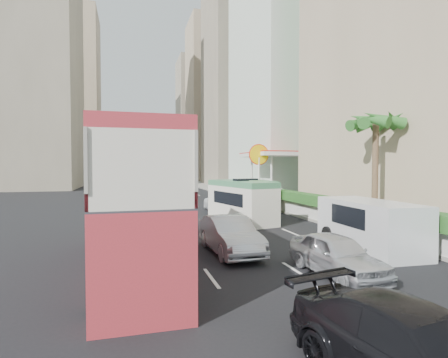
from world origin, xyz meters
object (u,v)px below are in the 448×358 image
object	(u,v)px
car_silver_lane_a	(230,253)
palm_tree	(375,175)
van_asset	(219,211)
minibus_near	(241,201)
panel_van_far	(238,194)
minibus_far	(252,196)
car_silver_lane_b	(336,275)
double_decker_bus	(138,201)
shell_station	(277,176)
panel_van_near	(369,225)

from	to	relation	value
car_silver_lane_a	palm_tree	world-z (taller)	palm_tree
car_silver_lane_a	van_asset	size ratio (longest dim) A/B	1.07
minibus_near	panel_van_far	bearing A→B (deg)	62.03
minibus_far	car_silver_lane_a	bearing A→B (deg)	-117.26
panel_van_far	minibus_far	bearing A→B (deg)	-92.49
car_silver_lane_b	minibus_far	size ratio (longest dim) A/B	0.71
double_decker_bus	car_silver_lane_a	size ratio (longest dim) A/B	2.23
double_decker_bus	shell_station	world-z (taller)	shell_station
double_decker_bus	palm_tree	distance (m)	14.39
van_asset	panel_van_far	bearing A→B (deg)	58.65
double_decker_bus	minibus_near	world-z (taller)	double_decker_bus
van_asset	panel_van_far	distance (m)	5.38
panel_van_far	panel_van_near	bearing A→B (deg)	-88.33
van_asset	minibus_far	xyz separation A→B (m)	(2.75, -0.89, 1.34)
shell_station	van_asset	bearing A→B (deg)	-140.44
double_decker_bus	panel_van_near	bearing A→B (deg)	1.08
car_silver_lane_a	car_silver_lane_b	distance (m)	4.91
panel_van_far	palm_tree	world-z (taller)	palm_tree
double_decker_bus	palm_tree	world-z (taller)	palm_tree
minibus_far	minibus_near	bearing A→B (deg)	-120.92
car_silver_lane_a	car_silver_lane_b	size ratio (longest dim) A/B	1.14
panel_van_near	palm_tree	world-z (taller)	palm_tree
car_silver_lane_b	shell_station	world-z (taller)	shell_station
car_silver_lane_a	minibus_near	distance (m)	9.12
minibus_near	minibus_far	world-z (taller)	minibus_near
car_silver_lane_a	palm_tree	xyz separation A→B (m)	(9.81, 2.78, 3.38)
van_asset	car_silver_lane_b	bearing A→B (deg)	-87.01
van_asset	palm_tree	world-z (taller)	palm_tree
van_asset	shell_station	xyz separation A→B (m)	(8.74, 7.22, 2.75)
panel_van_near	minibus_far	bearing A→B (deg)	94.64
double_decker_bus	car_silver_lane_a	bearing A→B (deg)	16.95
van_asset	panel_van_near	bearing A→B (deg)	-73.83
panel_van_far	minibus_near	bearing A→B (deg)	-105.08
double_decker_bus	shell_station	size ratio (longest dim) A/B	1.38
car_silver_lane_b	van_asset	distance (m)	18.63
car_silver_lane_a	panel_van_far	size ratio (longest dim) A/B	0.94
palm_tree	shell_station	xyz separation A→B (m)	(2.20, 19.00, -0.63)
van_asset	panel_van_near	world-z (taller)	panel_van_near
palm_tree	van_asset	bearing A→B (deg)	119.06
double_decker_bus	panel_van_near	size ratio (longest dim) A/B	1.95
minibus_far	car_silver_lane_b	bearing A→B (deg)	-103.96
double_decker_bus	panel_van_far	distance (m)	22.61
panel_van_far	van_asset	bearing A→B (deg)	-124.55
panel_van_far	palm_tree	xyz separation A→B (m)	(3.45, -16.05, 2.33)
minibus_near	minibus_far	size ratio (longest dim) A/B	1.06
car_silver_lane_a	panel_van_near	bearing A→B (deg)	-11.02
double_decker_bus	minibus_far	xyz separation A→B (m)	(10.00, 14.89, -1.19)
minibus_far	panel_van_far	xyz separation A→B (m)	(0.35, 5.16, -0.29)
double_decker_bus	minibus_far	distance (m)	17.98
shell_station	car_silver_lane_b	bearing A→B (deg)	-109.71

